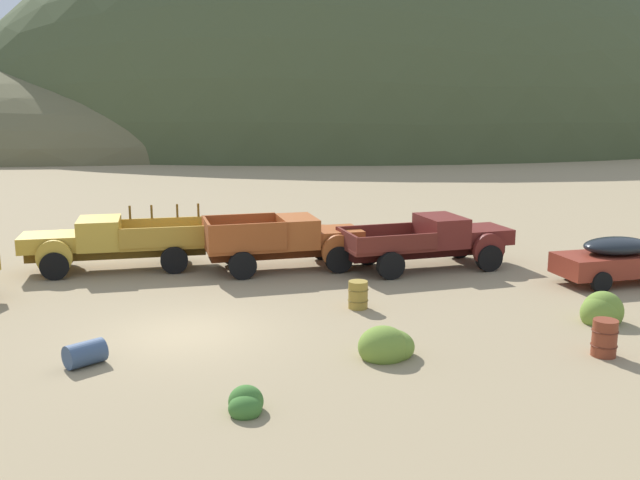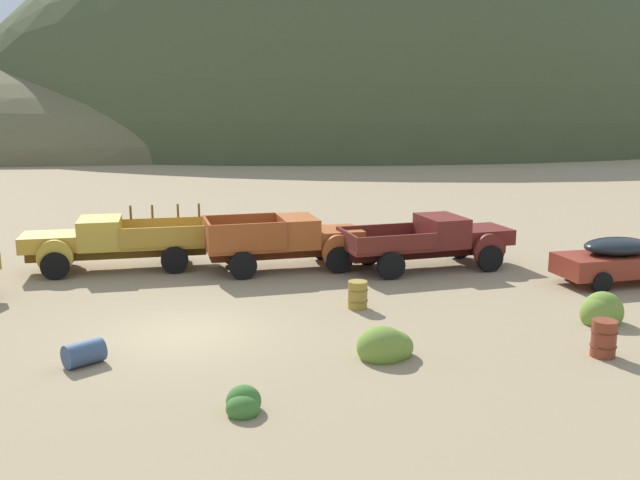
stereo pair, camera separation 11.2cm
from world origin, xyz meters
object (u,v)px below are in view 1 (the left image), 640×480
object	(u,v)px
oil_drum_tipped	(85,354)
oil_drum_foreground	(358,295)
truck_faded_yellow	(104,243)
truck_oxide_orange	(294,241)
oil_drum_by_truck	(604,338)
car_rust_red	(626,259)
truck_oxblood	(439,240)

from	to	relation	value
oil_drum_tipped	oil_drum_foreground	size ratio (longest dim) A/B	1.27
truck_faded_yellow	truck_oxide_orange	distance (m)	6.80
truck_oxide_orange	oil_drum_by_truck	distance (m)	11.75
car_rust_red	oil_drum_tipped	distance (m)	17.34
truck_oxide_orange	oil_drum_foreground	size ratio (longest dim) A/B	7.15
oil_drum_by_truck	oil_drum_tipped	world-z (taller)	oil_drum_by_truck
truck_oxblood	oil_drum_foreground	world-z (taller)	truck_oxblood
truck_oxblood	oil_drum_foreground	distance (m)	6.06
oil_drum_tipped	truck_oxide_orange	bearing A→B (deg)	59.54
truck_faded_yellow	truck_oxblood	xyz separation A→B (m)	(12.06, -0.58, -0.01)
truck_oxblood	oil_drum_by_truck	xyz separation A→B (m)	(1.72, -9.16, -0.55)
oil_drum_by_truck	truck_oxide_orange	bearing A→B (deg)	126.57
truck_faded_yellow	oil_drum_by_truck	xyz separation A→B (m)	(13.78, -9.74, -0.56)
truck_oxblood	oil_drum_tipped	distance (m)	13.71
car_rust_red	oil_drum_tipped	size ratio (longest dim) A/B	4.77
truck_oxblood	oil_drum_by_truck	size ratio (longest dim) A/B	7.24
car_rust_red	oil_drum_by_truck	world-z (taller)	car_rust_red
truck_oxide_orange	oil_drum_foreground	bearing A→B (deg)	-82.35
truck_oxblood	oil_drum_by_truck	bearing A→B (deg)	-91.74
oil_drum_foreground	truck_faded_yellow	bearing A→B (deg)	147.38
oil_drum_by_truck	car_rust_red	bearing A→B (deg)	58.43
truck_oxide_orange	car_rust_red	distance (m)	11.36
truck_oxide_orange	oil_drum_tipped	bearing A→B (deg)	-130.72
truck_oxblood	oil_drum_foreground	bearing A→B (deg)	-139.40
truck_oxide_orange	truck_oxblood	size ratio (longest dim) A/B	0.90
car_rust_red	oil_drum_by_truck	distance (m)	7.60
truck_oxide_orange	oil_drum_tipped	size ratio (longest dim) A/B	5.62
truck_faded_yellow	truck_oxide_orange	bearing A→B (deg)	169.52
truck_oxide_orange	oil_drum_tipped	xyz separation A→B (m)	(-5.28, -8.98, -0.73)
truck_oxide_orange	car_rust_red	size ratio (longest dim) A/B	1.18
oil_drum_by_truck	truck_faded_yellow	bearing A→B (deg)	144.75
car_rust_red	oil_drum_by_truck	bearing A→B (deg)	-131.38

